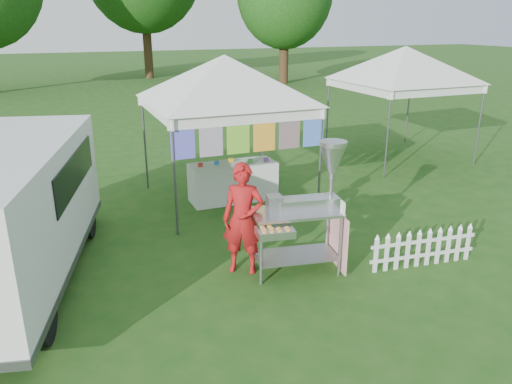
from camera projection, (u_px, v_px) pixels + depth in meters
name	position (u px, v px, depth m)	size (l,w,h in m)	color
ground	(302.00, 272.00, 7.60)	(120.00, 120.00, 0.00)	#1D4D16
canopy_main	(224.00, 55.00, 9.69)	(4.24, 4.24, 3.45)	#59595E
canopy_right	(406.00, 46.00, 12.96)	(4.24, 4.24, 3.45)	#59595E
donut_cart	(311.00, 198.00, 7.27)	(1.55, 0.96, 1.99)	gray
vendor	(243.00, 219.00, 7.37)	(0.62, 0.41, 1.69)	#A71415
cargo_van	(1.00, 211.00, 7.03)	(3.04, 5.17, 2.02)	white
picket_fence	(423.00, 249.00, 7.69)	(1.79, 0.23, 0.56)	white
display_table	(233.00, 182.00, 10.53)	(1.80, 0.70, 0.80)	white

